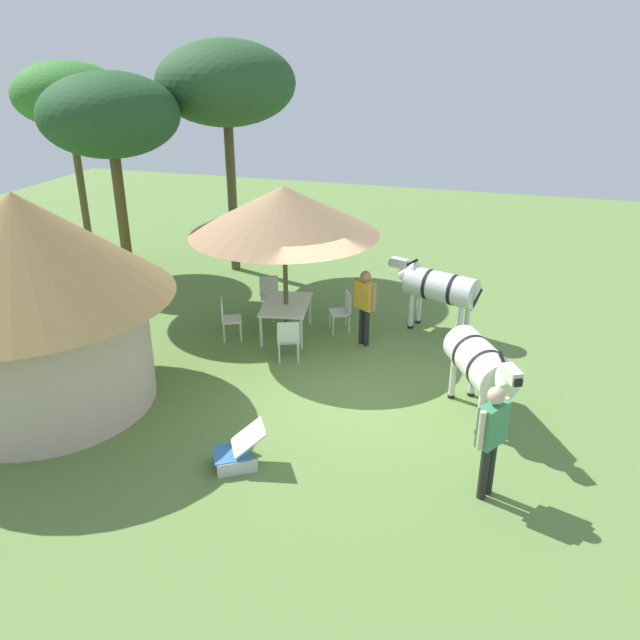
% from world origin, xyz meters
% --- Properties ---
extents(ground_plane, '(36.00, 36.00, 0.00)m').
position_xyz_m(ground_plane, '(0.00, 0.00, 0.00)').
color(ground_plane, olive).
extents(thatched_hut, '(4.82, 4.82, 3.80)m').
position_xyz_m(thatched_hut, '(-2.06, 4.87, 2.14)').
color(thatched_hut, beige).
rests_on(thatched_hut, ground_plane).
extents(shade_umbrella, '(3.95, 3.95, 3.29)m').
position_xyz_m(shade_umbrella, '(1.86, 1.75, 2.79)').
color(shade_umbrella, brown).
rests_on(shade_umbrella, ground_plane).
extents(patio_dining_table, '(1.62, 1.21, 0.74)m').
position_xyz_m(patio_dining_table, '(1.86, 1.75, 0.66)').
color(patio_dining_table, silver).
rests_on(patio_dining_table, ground_plane).
extents(patio_chair_near_lawn, '(0.55, 0.56, 0.90)m').
position_xyz_m(patio_chair_near_lawn, '(0.67, 1.28, 0.52)').
color(patio_chair_near_lawn, silver).
rests_on(patio_chair_near_lawn, ground_plane).
extents(patio_chair_near_hut, '(0.58, 0.57, 0.90)m').
position_xyz_m(patio_chair_near_hut, '(2.43, 0.61, 0.52)').
color(patio_chair_near_hut, silver).
rests_on(patio_chair_near_hut, ground_plane).
extents(patio_chair_west_end, '(0.60, 0.60, 0.90)m').
position_xyz_m(patio_chair_west_end, '(2.87, 2.51, 0.52)').
color(patio_chair_west_end, silver).
rests_on(patio_chair_west_end, ground_plane).
extents(patio_chair_east_end, '(0.58, 0.57, 0.90)m').
position_xyz_m(patio_chair_east_end, '(1.30, 2.89, 0.52)').
color(patio_chair_east_end, white).
rests_on(patio_chair_east_end, ground_plane).
extents(guest_beside_umbrella, '(0.42, 0.51, 1.65)m').
position_xyz_m(guest_beside_umbrella, '(1.89, 0.01, 0.99)').
color(guest_beside_umbrella, black).
rests_on(guest_beside_umbrella, ground_plane).
extents(standing_watcher, '(0.55, 0.43, 1.75)m').
position_xyz_m(standing_watcher, '(-2.46, -2.79, 1.05)').
color(standing_watcher, black).
rests_on(standing_watcher, ground_plane).
extents(striped_lounge_chair, '(0.86, 0.96, 0.64)m').
position_xyz_m(striped_lounge_chair, '(-2.81, 0.86, 0.26)').
color(striped_lounge_chair, '#3771B5').
rests_on(striped_lounge_chair, ground_plane).
extents(zebra_nearest_camera, '(2.03, 1.35, 1.52)m').
position_xyz_m(zebra_nearest_camera, '(-0.32, -2.51, 0.99)').
color(zebra_nearest_camera, silver).
rests_on(zebra_nearest_camera, ground_plane).
extents(zebra_by_umbrella, '(1.14, 2.14, 1.58)m').
position_xyz_m(zebra_by_umbrella, '(3.00, -1.37, 1.04)').
color(zebra_by_umbrella, silver).
rests_on(zebra_by_umbrella, ground_plane).
extents(acacia_tree_left_background, '(2.83, 2.83, 5.52)m').
position_xyz_m(acacia_tree_left_background, '(4.88, 8.84, 4.64)').
color(acacia_tree_left_background, brown).
rests_on(acacia_tree_left_background, ground_plane).
extents(acacia_tree_behind_hut, '(3.23, 3.23, 5.36)m').
position_xyz_m(acacia_tree_behind_hut, '(3.13, 6.44, 4.36)').
color(acacia_tree_behind_hut, brown).
rests_on(acacia_tree_behind_hut, ground_plane).
extents(acacia_tree_right_background, '(3.56, 3.56, 6.04)m').
position_xyz_m(acacia_tree_right_background, '(5.64, 4.63, 4.94)').
color(acacia_tree_right_background, brown).
rests_on(acacia_tree_right_background, ground_plane).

